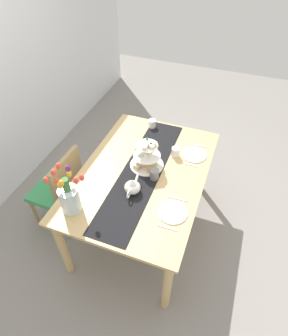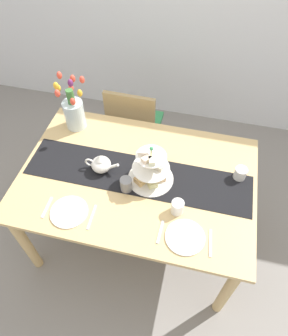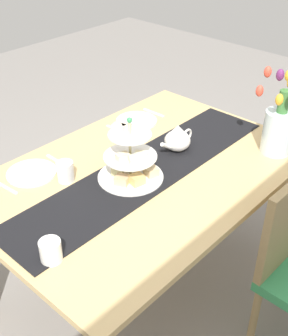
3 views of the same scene
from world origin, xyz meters
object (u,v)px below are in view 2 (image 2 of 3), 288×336
chair_left (134,125)px  tulip_vase (74,110)px  dinner_plate_right (185,237)px  cream_jug (240,173)px  dinner_plate_left (69,212)px  tiered_cake_stand (151,170)px  fork_left (47,207)px  knife_right (210,243)px  mug_grey (126,184)px  teapot (101,164)px  dining_table (137,185)px  mug_white_text (177,207)px  fork_right (160,232)px  knife_left (92,217)px

chair_left → tulip_vase: (-0.34, -0.39, 0.42)m
dinner_plate_right → cream_jug: bearing=61.5°
chair_left → dinner_plate_left: 1.16m
tiered_cake_stand → fork_left: size_ratio=2.03×
knife_right → mug_grey: size_ratio=1.79×
teapot → mug_grey: bearing=-29.2°
chair_left → dinner_plate_right: chair_left is taller
dinner_plate_left → dinner_plate_right: size_ratio=1.00×
teapot → dining_table: bearing=0.0°
tulip_vase → dinner_plate_left: size_ratio=1.89×
dinner_plate_right → knife_right: bearing=0.0°
dining_table → fork_left: fork_left is taller
tiered_cake_stand → mug_white_text: (0.21, -0.20, -0.04)m
fork_left → dinner_plate_right: bearing=0.0°
fork_right → knife_right: (0.29, 0.00, 0.00)m
dining_table → mug_grey: 0.20m
mug_grey → mug_white_text: 0.35m
fork_left → chair_left: bearing=77.3°
teapot → knife_left: (0.06, -0.36, -0.06)m
cream_jug → dinner_plate_left: (-0.99, -0.51, -0.04)m
dinner_plate_right → mug_white_text: (-0.08, 0.16, 0.04)m
chair_left → fork_left: bearing=-102.7°
fork_left → mug_white_text: mug_white_text is taller
knife_left → mug_white_text: bearing=18.1°
dining_table → fork_right: size_ratio=10.35×
dining_table → knife_right: knife_right is taller
knife_left → dining_table: bearing=62.7°
knife_left → fork_left: bearing=180.0°
cream_jug → fork_right: (-0.42, -0.51, -0.04)m
dinner_plate_left → tiered_cake_stand: bearing=40.7°
chair_left → dinner_plate_left: size_ratio=3.96×
teapot → fork_right: bearing=-37.2°
mug_white_text → dinner_plate_left: bearing=-165.8°
dinner_plate_left → teapot: bearing=76.5°
fork_right → mug_grey: mug_grey is taller
tulip_vase → teapot: bearing=-48.8°
chair_left → mug_grey: (0.18, -0.87, 0.32)m
dinner_plate_left → dinner_plate_right: bearing=0.0°
chair_left → tulip_vase: bearing=-131.2°
knife_right → chair_left: bearing=123.7°
dining_table → mug_grey: bearing=-109.5°
dining_table → dinner_plate_right: bearing=-43.9°
knife_left → dinner_plate_left: bearing=180.0°
knife_right → knife_left: bearing=180.0°
teapot → fork_left: size_ratio=1.59×
chair_left → fork_right: size_ratio=6.07×
cream_jug → fork_left: bearing=-155.7°
dining_table → tulip_vase: size_ratio=3.58×
tiered_cake_stand → fork_right: (0.14, -0.36, -0.09)m
fork_right → mug_white_text: mug_white_text is taller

